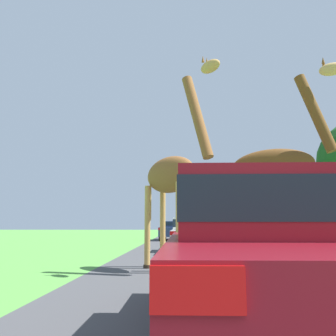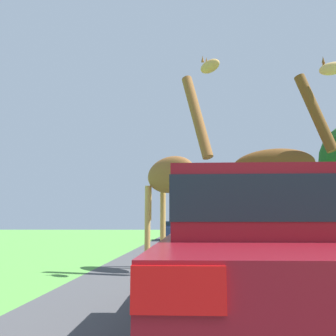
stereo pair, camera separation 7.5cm
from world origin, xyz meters
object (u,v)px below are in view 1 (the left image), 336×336
at_px(giraffe_companion, 278,170).
at_px(car_queue_left, 192,233).
at_px(car_lead_maroon, 262,253).
at_px(car_far_ahead, 244,232).
at_px(giraffe_near_road, 174,173).
at_px(car_queue_right, 173,230).

xyz_separation_m(giraffe_companion, car_queue_left, (-1.83, 6.52, -1.63)).
bearing_deg(giraffe_companion, car_lead_maroon, 7.66).
bearing_deg(giraffe_companion, car_queue_left, -139.06).
distance_m(car_queue_left, car_far_ahead, 6.25).
height_order(giraffe_near_road, car_queue_left, giraffe_near_road).
distance_m(giraffe_near_road, car_far_ahead, 12.27).
relative_size(car_queue_left, car_far_ahead, 0.88).
height_order(car_lead_maroon, car_queue_left, car_lead_maroon).
relative_size(giraffe_companion, car_lead_maroon, 1.07).
bearing_deg(giraffe_companion, giraffe_near_road, -73.41).
height_order(giraffe_near_road, giraffe_companion, giraffe_near_road).
bearing_deg(giraffe_companion, car_far_ahead, -160.68).
bearing_deg(car_queue_right, car_far_ahead, -54.62).
relative_size(giraffe_companion, car_far_ahead, 1.05).
xyz_separation_m(car_lead_maroon, car_far_ahead, (2.78, 16.79, -0.12)).
bearing_deg(giraffe_near_road, car_lead_maroon, 57.69).
bearing_deg(giraffe_near_road, car_queue_left, -138.60).
xyz_separation_m(giraffe_companion, car_far_ahead, (1.24, 11.95, -1.68)).
bearing_deg(car_queue_left, giraffe_near_road, -96.02).
bearing_deg(car_far_ahead, car_queue_right, 125.38).
distance_m(giraffe_near_road, car_queue_right, 17.41).
bearing_deg(car_lead_maroon, car_queue_right, 93.32).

